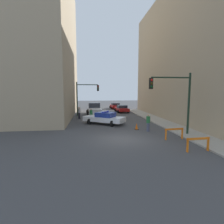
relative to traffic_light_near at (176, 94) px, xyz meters
name	(u,v)px	position (x,y,z in m)	size (l,w,h in m)	color
ground_plane	(122,139)	(-4.73, -0.65, -3.53)	(120.00, 120.00, 0.00)	#424244
sidewalk_right	(195,136)	(1.47, -0.65, -3.47)	(2.40, 44.00, 0.12)	#9E998E
building_corner_left	(22,44)	(-16.73, 13.35, 6.99)	(14.00, 20.00, 21.05)	tan
building_right	(213,54)	(8.67, 7.35, 5.04)	(12.00, 28.00, 17.14)	tan
traffic_light_near	(176,94)	(0.00, 0.00, 0.00)	(3.64, 0.35, 5.20)	black
traffic_light_far	(84,94)	(-8.03, 13.20, -0.13)	(3.44, 0.35, 5.20)	black
police_car	(104,118)	(-5.57, 5.96, -2.81)	(4.94, 4.14, 1.52)	white
white_truck	(95,109)	(-6.46, 14.43, -2.62)	(2.78, 5.48, 1.90)	silver
parked_car_near	(122,109)	(-1.41, 17.31, -2.86)	(2.43, 4.39, 1.31)	maroon
parked_car_mid	(115,106)	(-1.65, 23.72, -2.86)	(2.37, 4.36, 1.31)	maroon
pedestrian_crossing	(91,115)	(-7.08, 8.06, -2.67)	(0.48, 0.48, 1.66)	black
pedestrian_corner	(79,113)	(-8.71, 10.55, -2.67)	(0.47, 0.47, 1.66)	black
pedestrian_sidewalk	(148,122)	(-1.77, 1.78, -2.67)	(0.40, 0.40, 1.66)	#474C66
barrier_front	(198,142)	(-0.54, -4.07, -2.91)	(1.60, 0.24, 0.90)	orange
barrier_mid	(174,132)	(-0.68, -1.23, -2.91)	(1.60, 0.31, 0.90)	orange
traffic_cone	(137,126)	(-2.63, 2.70, -3.21)	(0.36, 0.36, 0.66)	black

